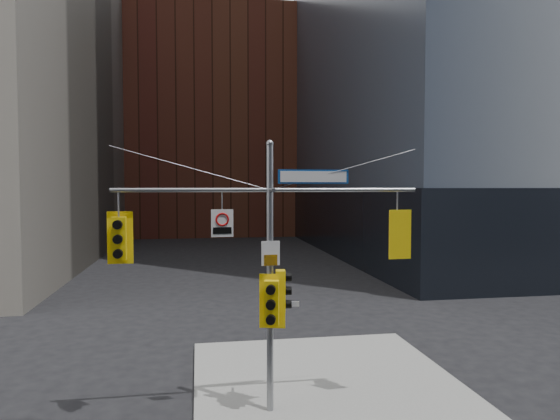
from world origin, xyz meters
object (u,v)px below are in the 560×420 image
object	(u,v)px
signal_assembly	(270,250)
traffic_light_pole_side	(282,291)
traffic_light_pole_front	(272,303)
regulatory_sign_arm	(222,222)
traffic_light_west_arm	(119,238)
street_sign_blade	(314,177)
traffic_light_east_arm	(397,234)

from	to	relation	value
signal_assembly	traffic_light_pole_side	xyz separation A→B (m)	(0.33, 0.00, -1.07)
traffic_light_pole_front	regulatory_sign_arm	bearing A→B (deg)	-177.24
traffic_light_west_arm	street_sign_blade	world-z (taller)	street_sign_blade
regulatory_sign_arm	street_sign_blade	bearing A→B (deg)	-3.54
signal_assembly	traffic_light_pole_front	bearing A→B (deg)	-89.64
signal_assembly	street_sign_blade	size ratio (longest dim) A/B	4.15
traffic_light_pole_side	regulatory_sign_arm	size ratio (longest dim) A/B	1.53
signal_assembly	street_sign_blade	xyz separation A→B (m)	(1.17, 0.00, 1.93)
traffic_light_pole_front	street_sign_blade	distance (m)	3.47
traffic_light_pole_side	signal_assembly	bearing A→B (deg)	96.94
traffic_light_west_arm	signal_assembly	bearing A→B (deg)	0.13
street_sign_blade	regulatory_sign_arm	xyz separation A→B (m)	(-2.41, -0.02, -1.18)
street_sign_blade	regulatory_sign_arm	world-z (taller)	street_sign_blade
traffic_light_pole_side	traffic_light_pole_front	distance (m)	0.49
signal_assembly	traffic_light_pole_side	size ratio (longest dim) A/B	7.36
traffic_light_west_arm	regulatory_sign_arm	xyz separation A→B (m)	(2.56, -0.03, 0.37)
signal_assembly	traffic_light_east_arm	bearing A→B (deg)	0.01
traffic_light_east_arm	regulatory_sign_arm	size ratio (longest dim) A/B	1.87
signal_assembly	traffic_light_west_arm	distance (m)	3.82
traffic_light_west_arm	street_sign_blade	size ratio (longest dim) A/B	0.69
traffic_light_pole_front	street_sign_blade	size ratio (longest dim) A/B	0.74
traffic_light_pole_side	traffic_light_pole_front	size ratio (longest dim) A/B	0.76
traffic_light_pole_front	signal_assembly	bearing A→B (deg)	104.32
traffic_light_east_arm	street_sign_blade	size ratio (longest dim) A/B	0.69
signal_assembly	traffic_light_east_arm	world-z (taller)	signal_assembly
traffic_light_east_arm	traffic_light_pole_side	size ratio (longest dim) A/B	1.22
regulatory_sign_arm	traffic_light_pole_side	bearing A→B (deg)	-3.30
traffic_light_east_arm	regulatory_sign_arm	xyz separation A→B (m)	(-4.75, -0.02, 0.37)
street_sign_blade	traffic_light_pole_front	bearing A→B (deg)	-170.45
traffic_light_west_arm	traffic_light_pole_front	bearing A→B (deg)	-3.88
traffic_light_pole_side	regulatory_sign_arm	world-z (taller)	regulatory_sign_arm
traffic_light_pole_side	street_sign_blade	xyz separation A→B (m)	(0.84, 0.00, 3.01)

